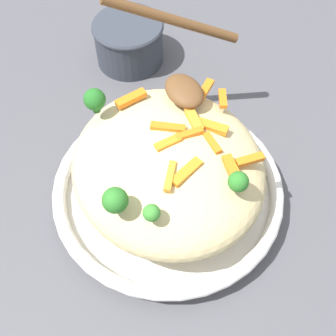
% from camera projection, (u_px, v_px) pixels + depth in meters
% --- Properties ---
extents(ground_plane, '(2.40, 2.40, 0.00)m').
position_uv_depth(ground_plane, '(168.00, 199.00, 0.56)').
color(ground_plane, '#4C4C51').
extents(serving_bowl, '(0.28, 0.28, 0.04)m').
position_uv_depth(serving_bowl, '(168.00, 191.00, 0.54)').
color(serving_bowl, white).
rests_on(serving_bowl, ground_plane).
extents(pasta_mound, '(0.24, 0.22, 0.09)m').
position_uv_depth(pasta_mound, '(168.00, 167.00, 0.50)').
color(pasta_mound, '#DBC689').
rests_on(pasta_mound, serving_bowl).
extents(carrot_piece_0, '(0.01, 0.04, 0.01)m').
position_uv_depth(carrot_piece_0, '(131.00, 98.00, 0.51)').
color(carrot_piece_0, orange).
rests_on(carrot_piece_0, pasta_mound).
extents(carrot_piece_1, '(0.02, 0.04, 0.01)m').
position_uv_depth(carrot_piece_1, '(190.00, 170.00, 0.45)').
color(carrot_piece_1, orange).
rests_on(carrot_piece_1, pasta_mound).
extents(carrot_piece_2, '(0.03, 0.04, 0.01)m').
position_uv_depth(carrot_piece_2, '(168.00, 128.00, 0.48)').
color(carrot_piece_2, orange).
rests_on(carrot_piece_2, pasta_mound).
extents(carrot_piece_3, '(0.01, 0.03, 0.01)m').
position_uv_depth(carrot_piece_3, '(163.00, 143.00, 0.46)').
color(carrot_piece_3, orange).
rests_on(carrot_piece_3, pasta_mound).
extents(carrot_piece_4, '(0.01, 0.03, 0.01)m').
position_uv_depth(carrot_piece_4, '(190.00, 135.00, 0.47)').
color(carrot_piece_4, orange).
rests_on(carrot_piece_4, pasta_mound).
extents(carrot_piece_5, '(0.03, 0.03, 0.01)m').
position_uv_depth(carrot_piece_5, '(170.00, 176.00, 0.44)').
color(carrot_piece_5, orange).
rests_on(carrot_piece_5, pasta_mound).
extents(carrot_piece_6, '(0.03, 0.03, 0.01)m').
position_uv_depth(carrot_piece_6, '(205.00, 89.00, 0.52)').
color(carrot_piece_6, orange).
rests_on(carrot_piece_6, pasta_mound).
extents(carrot_piece_7, '(0.01, 0.03, 0.01)m').
position_uv_depth(carrot_piece_7, '(250.00, 160.00, 0.46)').
color(carrot_piece_7, orange).
rests_on(carrot_piece_7, pasta_mound).
extents(carrot_piece_8, '(0.03, 0.02, 0.01)m').
position_uv_depth(carrot_piece_8, '(223.00, 98.00, 0.51)').
color(carrot_piece_8, orange).
rests_on(carrot_piece_8, pasta_mound).
extents(carrot_piece_9, '(0.03, 0.01, 0.01)m').
position_uv_depth(carrot_piece_9, '(212.00, 143.00, 0.47)').
color(carrot_piece_9, orange).
rests_on(carrot_piece_9, pasta_mound).
extents(carrot_piece_10, '(0.04, 0.03, 0.01)m').
position_uv_depth(carrot_piece_10, '(213.00, 128.00, 0.48)').
color(carrot_piece_10, orange).
rests_on(carrot_piece_10, pasta_mound).
extents(carrot_piece_11, '(0.03, 0.02, 0.01)m').
position_uv_depth(carrot_piece_11, '(194.00, 120.00, 0.48)').
color(carrot_piece_11, orange).
rests_on(carrot_piece_11, pasta_mound).
extents(carrot_piece_12, '(0.03, 0.02, 0.01)m').
position_uv_depth(carrot_piece_12, '(231.00, 167.00, 0.45)').
color(carrot_piece_12, orange).
rests_on(carrot_piece_12, pasta_mound).
extents(broccoli_floret_0, '(0.02, 0.02, 0.02)m').
position_uv_depth(broccoli_floret_0, '(152.00, 213.00, 0.41)').
color(broccoli_floret_0, '#377928').
rests_on(broccoli_floret_0, pasta_mound).
extents(broccoli_floret_1, '(0.03, 0.03, 0.03)m').
position_uv_depth(broccoli_floret_1, '(115.00, 200.00, 0.42)').
color(broccoli_floret_1, '#296820').
rests_on(broccoli_floret_1, pasta_mound).
extents(broccoli_floret_2, '(0.02, 0.02, 0.03)m').
position_uv_depth(broccoli_floret_2, '(95.00, 100.00, 0.49)').
color(broccoli_floret_2, '#205B1C').
rests_on(broccoli_floret_2, pasta_mound).
extents(broccoli_floret_3, '(0.02, 0.02, 0.02)m').
position_uv_depth(broccoli_floret_3, '(238.00, 182.00, 0.43)').
color(broccoli_floret_3, '#296820').
rests_on(broccoli_floret_3, pasta_mound).
extents(serving_spoon, '(0.14, 0.16, 0.09)m').
position_uv_depth(serving_spoon, '(180.00, 63.00, 0.50)').
color(serving_spoon, brown).
rests_on(serving_spoon, pasta_mound).
extents(companion_bowl, '(0.11, 0.11, 0.07)m').
position_uv_depth(companion_bowl, '(129.00, 40.00, 0.68)').
color(companion_bowl, '#333842').
rests_on(companion_bowl, ground_plane).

